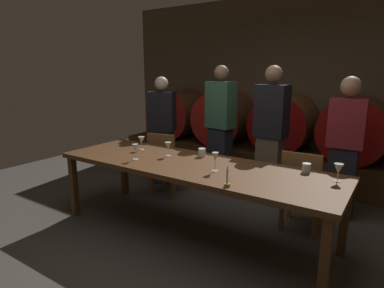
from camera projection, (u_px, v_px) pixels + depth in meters
The scene contains 22 objects.
ground_plane at pixel (194, 244), 3.23m from camera, with size 8.34×8.34×0.00m, color #3F3A33.
back_wall at pixel (295, 85), 5.38m from camera, with size 6.41×0.24×2.89m, color brown.
barrel_shelf at pixel (279, 164), 5.21m from camera, with size 5.77×0.90×0.44m, color #4C2D16.
wine_barrel_far_left at pixel (178, 114), 6.15m from camera, with size 0.90×0.78×0.90m.
wine_barrel_left at pixel (224, 118), 5.61m from camera, with size 0.90×0.78×0.90m.
wine_barrel_center at pixel (283, 123), 5.05m from camera, with size 0.90×0.78×0.90m.
wine_barrel_right at pixel (355, 130), 4.50m from camera, with size 0.90×0.78×0.90m.
dining_table at pixel (192, 169), 3.31m from camera, with size 2.96×0.94×0.77m.
chair_left at pixel (165, 161), 4.42m from camera, with size 0.45×0.45×0.88m.
chair_right at pixel (302, 187), 3.43m from camera, with size 0.42×0.42×0.88m.
guest_far_left at pixel (162, 130), 4.85m from camera, with size 0.44×0.36×1.61m.
guest_center_left at pixel (220, 128), 4.54m from camera, with size 0.41×0.30×1.76m.
guest_center_right at pixel (270, 135), 4.05m from camera, with size 0.40×0.27×1.75m.
guest_far_right at pixel (345, 147), 3.69m from camera, with size 0.39×0.25×1.63m.
candle_center at pixel (227, 181), 2.63m from camera, with size 0.05×0.05×0.18m.
wine_glass_far_left at pixel (141, 140), 3.85m from camera, with size 0.08×0.08×0.16m.
wine_glass_left at pixel (135, 148), 3.42m from camera, with size 0.06×0.06×0.17m.
wine_glass_center at pixel (168, 146), 3.57m from camera, with size 0.07×0.07×0.16m.
wine_glass_right at pixel (215, 158), 3.02m from camera, with size 0.06×0.06×0.18m.
wine_glass_far_right at pixel (338, 169), 2.74m from camera, with size 0.08×0.08×0.16m.
cup_left at pixel (202, 152), 3.56m from camera, with size 0.08×0.08×0.09m, color white.
cup_right at pixel (306, 168), 3.01m from camera, with size 0.08×0.08×0.08m, color silver.
Camera 1 is at (1.60, -2.45, 1.69)m, focal length 30.36 mm.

